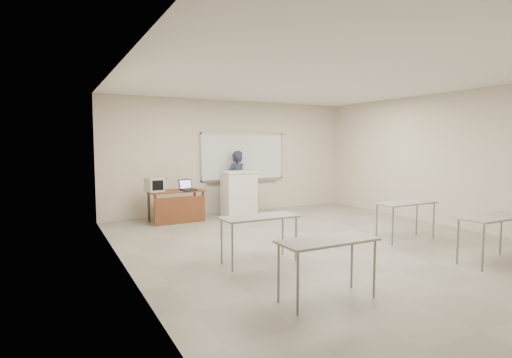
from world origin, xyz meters
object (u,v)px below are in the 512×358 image
podium (239,194)px  presenter (236,182)px  instructor_desk (177,201)px  whiteboard (243,157)px  crt_monitor (154,185)px  mouse (198,188)px  laptop (188,188)px  keyboard (246,171)px

podium → presenter: presenter is taller
podium → instructor_desk: bearing=-178.7°
whiteboard → crt_monitor: size_ratio=6.21×
mouse → whiteboard: bearing=21.3°
whiteboard → laptop: bearing=-156.7°
mouse → laptop: bearing=-153.9°
mouse → instructor_desk: bearing=-167.5°
whiteboard → laptop: 2.11m
keyboard → presenter: presenter is taller
instructor_desk → keyboard: 1.87m
laptop → presenter: size_ratio=0.21×
podium → laptop: size_ratio=3.34×
whiteboard → laptop: size_ratio=7.13×
mouse → keyboard: 1.29m
crt_monitor → laptop: bearing=-21.0°
mouse → keyboard: (1.20, -0.25, 0.41)m
instructor_desk → podium: size_ratio=1.10×
crt_monitor → laptop: (0.77, -0.14, -0.10)m
keyboard → laptop: bearing=179.7°
crt_monitor → laptop: crt_monitor is taller
whiteboard → presenter: whiteboard is taller
presenter → laptop: bearing=3.8°
mouse → presenter: bearing=19.0°
keyboard → instructor_desk: bearing=179.8°
keyboard → presenter: 0.79m
whiteboard → crt_monitor: whiteboard is taller
laptop → presenter: (1.54, 0.61, 0.02)m
podium → presenter: bearing=71.8°
whiteboard → keyboard: 1.00m
instructor_desk → crt_monitor: 0.65m
laptop → presenter: presenter is taller
mouse → presenter: presenter is taller
whiteboard → instructor_desk: bearing=-159.7°
crt_monitor → keyboard: bearing=-16.6°
presenter → mouse: bearing=2.4°
podium → crt_monitor: podium is taller
presenter → podium: bearing=52.9°
presenter → keyboard: bearing=67.7°
laptop → whiteboard: bearing=8.7°
instructor_desk → mouse: 0.62m
instructor_desk → keyboard: bearing=-6.7°
podium → laptop: podium is taller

